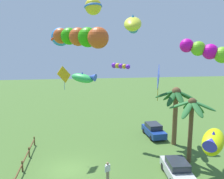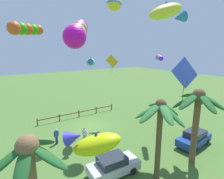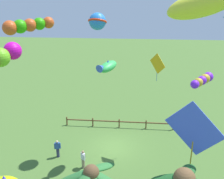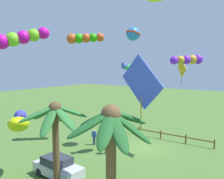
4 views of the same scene
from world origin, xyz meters
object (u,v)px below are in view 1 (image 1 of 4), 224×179
at_px(palm_tree_1, 192,113).
at_px(parked_car_0, 177,169).
at_px(parked_car_1, 154,130).
at_px(kite_fish_4, 84,78).
at_px(kite_fish_8, 213,141).
at_px(palm_tree_0, 176,101).
at_px(kite_diamond_1, 158,78).
at_px(spectator_1, 108,171).
at_px(kite_tube_9, 81,37).
at_px(kite_diamond_5, 64,75).
at_px(kite_fish_6, 133,25).
at_px(kite_tube_3, 213,53).
at_px(kite_ball_0, 93,7).
at_px(kite_ball_7, 61,37).
at_px(kite_tube_2, 120,66).

distance_m(palm_tree_1, parked_car_0, 5.04).
relative_size(parked_car_1, kite_fish_4, 1.76).
bearing_deg(kite_fish_8, parked_car_1, -177.42).
relative_size(palm_tree_0, palm_tree_1, 1.04).
bearing_deg(kite_diamond_1, spectator_1, -42.49).
bearing_deg(kite_tube_9, kite_diamond_5, -171.02).
distance_m(kite_fish_6, kite_fish_8, 13.70).
relative_size(spectator_1, kite_fish_4, 0.70).
relative_size(parked_car_0, kite_tube_3, 1.14).
relative_size(kite_diamond_1, kite_tube_9, 1.22).
xyz_separation_m(kite_diamond_1, kite_tube_9, (10.98, -8.12, 3.75)).
height_order(spectator_1, kite_fish_8, kite_fish_8).
bearing_deg(kite_ball_0, kite_ball_7, -38.53).
xyz_separation_m(kite_diamond_1, kite_fish_6, (-0.54, -2.71, 5.48)).
height_order(spectator_1, kite_tube_2, kite_tube_2).
relative_size(parked_car_1, kite_fish_6, 0.92).
bearing_deg(palm_tree_0, kite_diamond_1, -108.37).
height_order(kite_diamond_5, kite_fish_8, kite_diamond_5).
relative_size(kite_tube_3, kite_tube_9, 1.09).
height_order(kite_tube_2, kite_tube_3, kite_tube_3).
bearing_deg(palm_tree_1, kite_fish_4, -88.39).
distance_m(kite_tube_3, kite_diamond_5, 13.35).
bearing_deg(kite_diamond_5, parked_car_1, 106.99).
relative_size(palm_tree_1, kite_diamond_1, 1.55).
bearing_deg(palm_tree_0, kite_fish_4, -65.73).
xyz_separation_m(kite_tube_2, kite_fish_6, (0.58, 1.20, 4.26)).
bearing_deg(spectator_1, kite_fish_8, 69.52).
bearing_deg(kite_tube_2, spectator_1, -16.26).
relative_size(kite_tube_2, kite_ball_7, 1.07).
bearing_deg(kite_tube_2, palm_tree_1, 43.24).
distance_m(kite_fish_6, kite_tube_9, 12.85).
xyz_separation_m(kite_tube_3, kite_fish_8, (-0.40, 0.69, -6.11)).
bearing_deg(kite_diamond_5, palm_tree_1, 72.10).
height_order(palm_tree_0, kite_diamond_5, kite_diamond_5).
distance_m(kite_ball_0, kite_tube_9, 8.91).
height_order(parked_car_1, kite_tube_9, kite_tube_9).
bearing_deg(kite_tube_2, parked_car_1, 101.44).
bearing_deg(kite_diamond_5, kite_fish_8, 51.65).
height_order(spectator_1, kite_tube_9, kite_tube_9).
height_order(parked_car_1, kite_tube_3, kite_tube_3).
bearing_deg(kite_fish_6, kite_ball_7, -46.59).
bearing_deg(kite_diamond_1, kite_fish_8, 5.14).
bearing_deg(kite_ball_7, kite_tube_3, 68.05).
distance_m(kite_diamond_1, kite_tube_3, 10.23).
relative_size(parked_car_0, spectator_1, 2.52).
xyz_separation_m(kite_tube_3, kite_diamond_5, (-8.73, -9.84, -2.26)).
bearing_deg(parked_car_1, palm_tree_0, 30.01).
xyz_separation_m(parked_car_1, kite_tube_2, (0.86, -4.24, 7.70)).
bearing_deg(kite_fish_4, kite_tube_3, 59.10).
distance_m(parked_car_0, kite_fish_6, 14.31).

